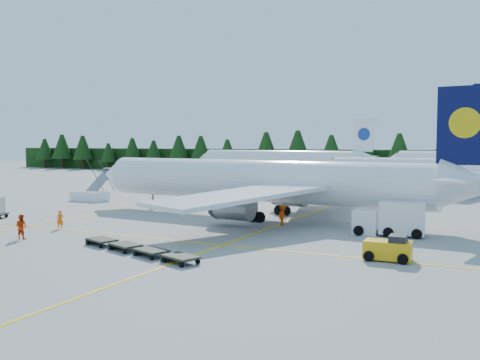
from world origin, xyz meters
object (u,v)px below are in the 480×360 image
at_px(baggage_tug, 389,249).
at_px(airliner_navy, 250,181).
at_px(airliner_red, 430,170).
at_px(service_truck, 389,219).
at_px(airstairs, 91,194).

bearing_deg(baggage_tug, airliner_navy, 137.51).
height_order(airliner_red, baggage_tug, airliner_red).
relative_size(airliner_red, baggage_tug, 12.44).
xyz_separation_m(airliner_navy, service_truck, (14.85, -4.80, -2.32)).
distance_m(service_truck, baggage_tug, 9.74).
bearing_deg(airliner_navy, airstairs, 173.31).
xyz_separation_m(airliner_red, baggage_tug, (3.87, -53.95, -2.49)).
distance_m(airstairs, baggage_tug, 46.41).
bearing_deg(service_truck, airliner_navy, 157.05).
distance_m(airliner_navy, baggage_tug, 22.18).
distance_m(airliner_navy, airstairs, 26.15).
relative_size(airstairs, baggage_tug, 2.11).
bearing_deg(airliner_navy, baggage_tug, -36.30).
xyz_separation_m(airliner_red, service_truck, (2.06, -44.39, -1.90)).
bearing_deg(baggage_tug, service_truck, 99.00).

